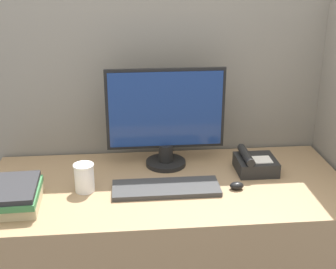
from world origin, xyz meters
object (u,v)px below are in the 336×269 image
at_px(book_stack, 14,195).
at_px(desk_telephone, 255,164).
at_px(keyboard, 166,188).
at_px(coffee_cup, 84,178).
at_px(mouse, 237,186).
at_px(monitor, 166,119).

height_order(book_stack, desk_telephone, desk_telephone).
bearing_deg(keyboard, desk_telephone, 19.14).
xyz_separation_m(book_stack, desk_telephone, (1.01, 0.21, -0.01)).
distance_m(keyboard, desk_telephone, 0.44).
bearing_deg(book_stack, coffee_cup, 20.33).
xyz_separation_m(keyboard, mouse, (0.29, -0.02, 0.01)).
xyz_separation_m(coffee_cup, desk_telephone, (0.75, 0.12, -0.02)).
bearing_deg(monitor, book_stack, -152.44).
height_order(monitor, mouse, monitor).
bearing_deg(book_stack, desk_telephone, 11.90).
distance_m(monitor, book_stack, 0.72).
bearing_deg(coffee_cup, monitor, 32.39).
xyz_separation_m(monitor, keyboard, (-0.02, -0.25, -0.22)).
bearing_deg(monitor, keyboard, -94.87).
relative_size(mouse, desk_telephone, 0.33).
bearing_deg(keyboard, book_stack, -173.36).
xyz_separation_m(monitor, book_stack, (-0.62, -0.32, -0.18)).
xyz_separation_m(monitor, desk_telephone, (0.39, -0.11, -0.19)).
height_order(keyboard, mouse, mouse).
xyz_separation_m(mouse, desk_telephone, (0.12, 0.16, 0.02)).
distance_m(monitor, coffee_cup, 0.45).
height_order(monitor, keyboard, monitor).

